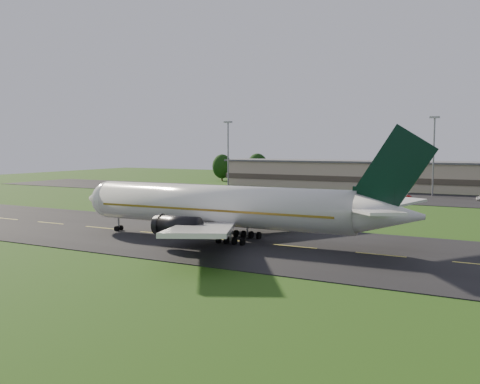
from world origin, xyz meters
The scene contains 9 objects.
ground centered at (0.00, 0.00, 0.00)m, with size 360.00×360.00×0.00m, color #1E4310.
taxiway centered at (0.00, 0.00, 0.05)m, with size 220.00×30.00×0.10m, color black.
apron centered at (0.00, 72.00, 0.05)m, with size 260.00×30.00×0.10m, color black.
airliner centered at (-10.31, 0.03, 4.66)m, with size 51.29×42.15×15.57m.
terminal centered at (6.40, 96.18, 3.99)m, with size 145.00×16.00×8.40m.
light_mast_west centered at (-55.00, 80.00, 12.74)m, with size 2.40×1.20×20.35m.
light_mast_centre centered at (5.00, 80.00, 12.74)m, with size 2.40×1.20×20.35m.
service_vehicle_a centered at (-24.10, 67.87, 0.77)m, with size 1.58×3.94×1.34m, color yellow.
service_vehicle_b centered at (-0.33, 69.03, 0.79)m, with size 1.46×4.17×1.38m, color #9E0A0A.
Camera 1 is at (25.81, -63.07, 13.11)m, focal length 40.00 mm.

